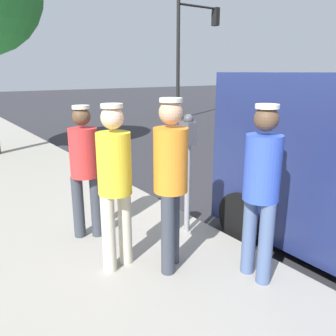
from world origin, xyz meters
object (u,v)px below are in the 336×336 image
(pedestrian_in_blue, at_px, (261,183))
(pedestrian_in_red, at_px, (85,165))
(traffic_light_corner, at_px, (193,41))
(parking_meter_near, at_px, (188,154))
(pedestrian_in_yellow, at_px, (115,178))
(pedestrian_in_orange, at_px, (171,175))

(pedestrian_in_blue, bearing_deg, pedestrian_in_red, -61.37)
(traffic_light_corner, bearing_deg, pedestrian_in_blue, 53.50)
(parking_meter_near, height_order, pedestrian_in_blue, pedestrian_in_blue)
(pedestrian_in_yellow, distance_m, pedestrian_in_red, 0.86)
(pedestrian_in_blue, bearing_deg, traffic_light_corner, -126.50)
(pedestrian_in_blue, distance_m, traffic_light_corner, 13.98)
(traffic_light_corner, bearing_deg, pedestrian_in_orange, 49.90)
(pedestrian_in_orange, relative_size, pedestrian_in_red, 1.08)
(pedestrian_in_orange, xyz_separation_m, pedestrian_in_red, (0.41, -1.19, -0.09))
(pedestrian_in_yellow, bearing_deg, pedestrian_in_red, -92.06)
(pedestrian_in_blue, height_order, pedestrian_in_yellow, pedestrian_in_blue)
(parking_meter_near, distance_m, pedestrian_in_yellow, 1.15)
(pedestrian_in_blue, distance_m, pedestrian_in_red, 2.09)
(pedestrian_in_orange, distance_m, pedestrian_in_yellow, 0.56)
(pedestrian_in_orange, height_order, pedestrian_in_yellow, pedestrian_in_orange)
(pedestrian_in_blue, bearing_deg, parking_meter_near, -94.28)
(parking_meter_near, height_order, pedestrian_in_red, pedestrian_in_red)
(pedestrian_in_blue, height_order, pedestrian_in_red, pedestrian_in_blue)
(pedestrian_in_blue, xyz_separation_m, pedestrian_in_yellow, (1.03, -0.98, -0.01))
(pedestrian_in_yellow, bearing_deg, pedestrian_in_blue, 136.50)
(traffic_light_corner, bearing_deg, pedestrian_in_red, 45.13)
(pedestrian_in_red, height_order, traffic_light_corner, traffic_light_corner)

